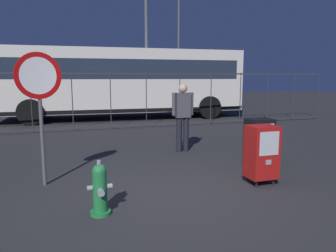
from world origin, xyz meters
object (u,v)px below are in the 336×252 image
object	(u,v)px
pedestrian	(183,113)
newspaper_box_secondary	(259,141)
fire_hydrant	(100,189)
street_light_far_right	(146,18)
newspaper_box_primary	(262,152)
stop_sign	(39,91)
bus_near	(122,80)
street_light_near_right	(179,30)

from	to	relation	value
pedestrian	newspaper_box_secondary	bearing A→B (deg)	-65.69
fire_hydrant	street_light_far_right	distance (m)	11.52
fire_hydrant	newspaper_box_primary	size ratio (longest dim) A/B	0.73
stop_sign	bus_near	xyz separation A→B (m)	(2.90, 8.63, 0.11)
newspaper_box_primary	pedestrian	distance (m)	2.78
stop_sign	street_light_near_right	xyz separation A→B (m)	(7.73, 14.60, 3.26)
stop_sign	bus_near	size ratio (longest dim) A/B	0.21
newspaper_box_primary	pedestrian	size ratio (longest dim) A/B	0.61
street_light_near_right	newspaper_box_primary	bearing A→B (deg)	-104.98
stop_sign	street_light_far_right	size ratio (longest dim) A/B	0.29
stop_sign	street_light_far_right	world-z (taller)	street_light_far_right
newspaper_box_primary	bus_near	size ratio (longest dim) A/B	0.10
stop_sign	pedestrian	distance (m)	3.60
street_light_near_right	street_light_far_right	size ratio (longest dim) A/B	1.11
pedestrian	bus_near	bearing A→B (deg)	91.93
newspaper_box_secondary	street_light_near_right	size ratio (longest dim) A/B	0.12
bus_near	street_light_far_right	size ratio (longest dim) A/B	1.38
bus_near	fire_hydrant	bearing A→B (deg)	-98.91
street_light_near_right	street_light_far_right	world-z (taller)	street_light_near_right
street_light_near_right	street_light_far_right	bearing A→B (deg)	-122.17
fire_hydrant	newspaper_box_primary	world-z (taller)	newspaper_box_primary
fire_hydrant	street_light_near_right	xyz separation A→B (m)	(6.97, 16.09, 4.51)
stop_sign	street_light_far_right	bearing A→B (deg)	65.12
street_light_far_right	street_light_near_right	bearing A→B (deg)	57.83
pedestrian	street_light_far_right	distance (m)	7.97
stop_sign	street_light_far_right	xyz separation A→B (m)	(4.06, 8.77, 2.82)
stop_sign	street_light_near_right	distance (m)	16.84
bus_near	stop_sign	bearing A→B (deg)	-105.59
bus_near	street_light_near_right	xyz separation A→B (m)	(4.84, 5.96, 3.16)
pedestrian	street_light_far_right	size ratio (longest dim) A/B	0.22
stop_sign	newspaper_box_secondary	bearing A→B (deg)	-4.25
newspaper_box_primary	bus_near	distance (m)	9.80
fire_hydrant	newspaper_box_secondary	distance (m)	3.46
newspaper_box_secondary	pedestrian	bearing A→B (deg)	114.31
newspaper_box_primary	street_light_far_right	size ratio (longest dim) A/B	0.13
pedestrian	bus_near	distance (m)	7.03
pedestrian	fire_hydrant	bearing A→B (deg)	-126.97
fire_hydrant	newspaper_box_primary	xyz separation A→B (m)	(2.77, 0.41, 0.22)
bus_near	street_light_near_right	world-z (taller)	street_light_near_right
newspaper_box_primary	fire_hydrant	bearing A→B (deg)	-171.53
fire_hydrant	bus_near	size ratio (longest dim) A/B	0.07
newspaper_box_primary	street_light_near_right	xyz separation A→B (m)	(4.20, 15.68, 4.29)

